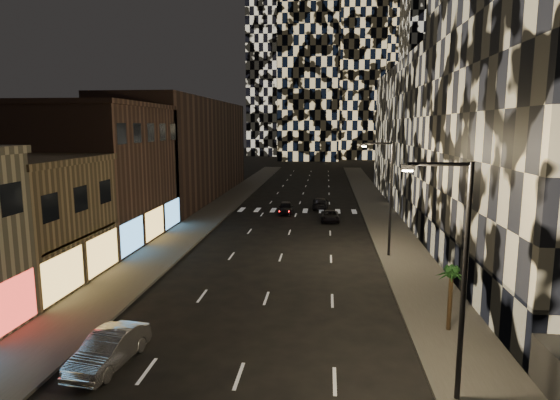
% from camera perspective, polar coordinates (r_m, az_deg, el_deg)
% --- Properties ---
extents(sidewalk_left, '(4.00, 120.00, 0.15)m').
position_cam_1_polar(sidewalk_left, '(59.44, -7.56, -1.04)').
color(sidewalk_left, '#47443F').
rests_on(sidewalk_left, ground).
extents(sidewalk_right, '(4.00, 120.00, 0.15)m').
position_cam_1_polar(sidewalk_right, '(58.24, 11.98, -1.37)').
color(sidewalk_right, '#47443F').
rests_on(sidewalk_right, ground).
extents(curb_left, '(0.20, 120.00, 0.15)m').
position_cam_1_polar(curb_left, '(59.00, -5.57, -1.08)').
color(curb_left, '#4C4C47').
rests_on(curb_left, ground).
extents(curb_right, '(0.20, 120.00, 0.15)m').
position_cam_1_polar(curb_right, '(58.05, 9.92, -1.34)').
color(curb_right, '#4C4C47').
rests_on(curb_right, ground).
extents(retail_tan, '(10.00, 10.00, 8.00)m').
position_cam_1_polar(retail_tan, '(35.27, -30.08, -2.64)').
color(retail_tan, '#7D694B').
rests_on(retail_tan, ground).
extents(retail_brown, '(10.00, 15.00, 12.00)m').
position_cam_1_polar(retail_brown, '(45.58, -21.14, 2.90)').
color(retail_brown, brown).
rests_on(retail_brown, ground).
extents(retail_filler_left, '(10.00, 40.00, 14.00)m').
position_cam_1_polar(retail_filler_left, '(70.11, -11.41, 6.08)').
color(retail_filler_left, brown).
rests_on(retail_filler_left, ground).
extents(midrise_base, '(0.60, 25.00, 3.00)m').
position_cam_1_polar(midrise_base, '(33.85, 20.64, -6.79)').
color(midrise_base, '#383838').
rests_on(midrise_base, ground).
extents(midrise_filler_right, '(16.00, 40.00, 18.00)m').
position_cam_1_polar(midrise_filler_right, '(66.06, 20.29, 7.27)').
color(midrise_filler_right, '#232326').
rests_on(midrise_filler_right, ground).
extents(tower_center_low, '(18.00, 18.00, 95.00)m').
position_cam_1_polar(tower_center_low, '(151.67, 3.72, 23.17)').
color(tower_center_low, black).
rests_on(tower_center_low, ground).
extents(streetlight_near, '(2.55, 0.25, 9.00)m').
position_cam_1_polar(streetlight_near, '(18.34, 20.90, -7.51)').
color(streetlight_near, black).
rests_on(streetlight_near, sidewalk_right).
extents(streetlight_far, '(2.55, 0.25, 9.00)m').
position_cam_1_polar(streetlight_far, '(37.61, 13.01, 1.10)').
color(streetlight_far, black).
rests_on(streetlight_far, sidewalk_right).
extents(car_silver_parked, '(2.18, 4.76, 1.51)m').
position_cam_1_polar(car_silver_parked, '(22.66, -20.12, -16.70)').
color(car_silver_parked, '#9F9FA4').
rests_on(car_silver_parked, ground).
extents(car_dark_midlane, '(1.95, 4.34, 1.45)m').
position_cam_1_polar(car_dark_midlane, '(55.86, 0.71, -0.94)').
color(car_dark_midlane, black).
rests_on(car_dark_midlane, ground).
extents(car_dark_oncoming, '(1.95, 4.72, 1.37)m').
position_cam_1_polar(car_dark_oncoming, '(59.53, 4.92, -0.39)').
color(car_dark_oncoming, black).
rests_on(car_dark_oncoming, ground).
extents(car_dark_rightlane, '(2.05, 4.23, 1.16)m').
position_cam_1_polar(car_dark_rightlane, '(51.73, 6.11, -1.96)').
color(car_dark_rightlane, black).
rests_on(car_dark_rightlane, ground).
extents(palm_tree, '(1.67, 1.71, 3.35)m').
position_cam_1_polar(palm_tree, '(25.16, 20.16, -8.82)').
color(palm_tree, '#47331E').
rests_on(palm_tree, sidewalk_right).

